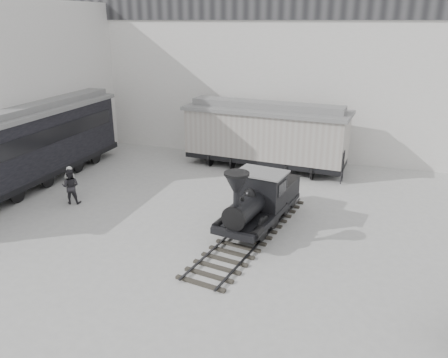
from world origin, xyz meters
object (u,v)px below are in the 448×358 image
(boxcar, at_px, (265,134))
(passenger_coach, at_px, (17,148))
(visitor_b, at_px, (71,186))
(visitor_a, at_px, (71,182))
(locomotive, at_px, (258,204))

(boxcar, height_order, passenger_coach, passenger_coach)
(boxcar, xyz_separation_m, passenger_coach, (-10.90, -6.98, 0.14))
(boxcar, bearing_deg, visitor_b, -127.74)
(passenger_coach, xyz_separation_m, visitor_a, (3.22, -0.40, -1.31))
(locomotive, relative_size, visitor_b, 5.12)
(locomotive, height_order, visitor_a, locomotive)
(visitor_b, bearing_deg, locomotive, 162.49)
(boxcar, distance_m, visitor_a, 10.72)
(boxcar, height_order, visitor_a, boxcar)
(locomotive, distance_m, boxcar, 7.97)
(passenger_coach, height_order, visitor_b, passenger_coach)
(locomotive, height_order, visitor_b, locomotive)
(locomotive, height_order, passenger_coach, passenger_coach)
(passenger_coach, bearing_deg, visitor_a, -5.98)
(passenger_coach, distance_m, visitor_a, 3.50)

